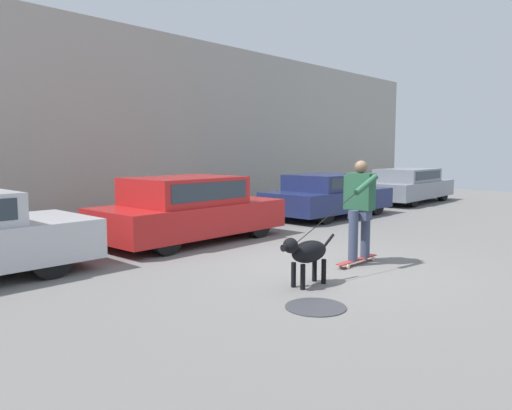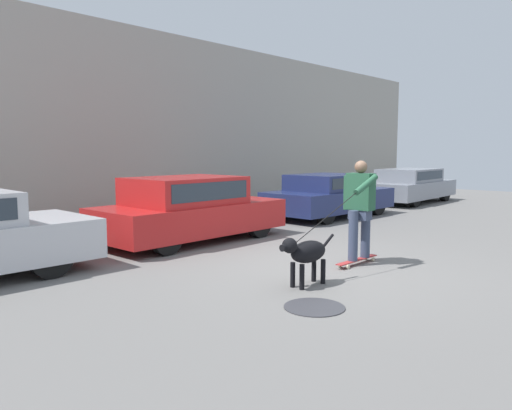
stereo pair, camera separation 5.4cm
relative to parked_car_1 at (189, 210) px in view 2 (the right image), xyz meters
The scene contains 10 objects.
ground_plane 3.47m from the parked_car_1, 89.95° to the right, with size 36.00×36.00×0.00m, color slate.
back_wall 4.04m from the parked_car_1, 89.95° to the left, with size 32.00×0.30×5.15m.
sidewalk_curb 2.26m from the parked_car_1, 89.91° to the left, with size 30.00×2.42×0.11m.
parked_car_1 is the anchor object (origin of this frame).
parked_car_2 5.17m from the parked_car_1, ahead, with size 4.14×1.94×1.22m.
parked_car_3 10.38m from the parked_car_1, ahead, with size 4.42×1.81×1.23m.
dog 4.08m from the parked_car_1, 106.62° to the right, with size 1.10×0.36×0.73m.
skateboarder 3.79m from the parked_car_1, 81.88° to the right, with size 2.55×0.65×1.73m.
manhole_cover 4.98m from the parked_car_1, 112.32° to the right, with size 0.75×0.75×0.01m.
fire_hydrant 2.71m from the parked_car_1, 15.36° to the left, with size 0.18×0.18×0.73m.
Camera 2 is at (-6.70, -4.60, 1.91)m, focal length 35.00 mm.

